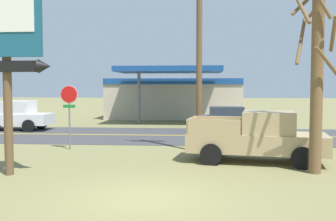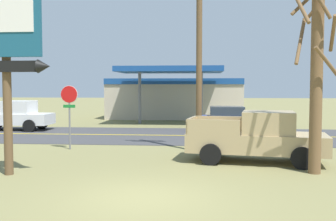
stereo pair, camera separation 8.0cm
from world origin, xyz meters
The scene contains 11 objects.
ground_plane centered at (0.00, 0.00, 0.00)m, with size 180.00×180.00×0.00m, color olive.
road_asphalt centered at (0.00, 13.00, 0.01)m, with size 140.00×8.00×0.02m, color #3D3D3F.
road_centre_line centered at (0.00, 13.00, 0.02)m, with size 126.00×0.20×0.01m, color gold.
motel_sign centered at (-4.73, 2.21, 4.32)m, with size 2.79×0.54×6.43m.
stop_sign centered at (-4.53, 7.58, 2.03)m, with size 0.80×0.08×2.95m.
utility_pole centered at (1.42, 7.50, 4.66)m, with size 2.00×0.26×8.71m.
bare_tree centered at (5.30, 3.39, 3.71)m, with size 1.68×1.69×6.99m.
gas_station centered at (-0.87, 26.02, 1.94)m, with size 12.00×11.50×4.40m.
pickup_tan_parked_on_lawn centered at (3.69, 5.19, 0.96)m, with size 5.44×2.84×1.96m.
pickup_white_on_road centered at (-10.93, 15.00, 0.96)m, with size 5.20×2.24×1.96m.
car_blue_mid_lane centered at (3.28, 15.00, 0.83)m, with size 4.20×2.00×1.64m.
Camera 2 is at (1.51, -9.93, 2.91)m, focal length 41.82 mm.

